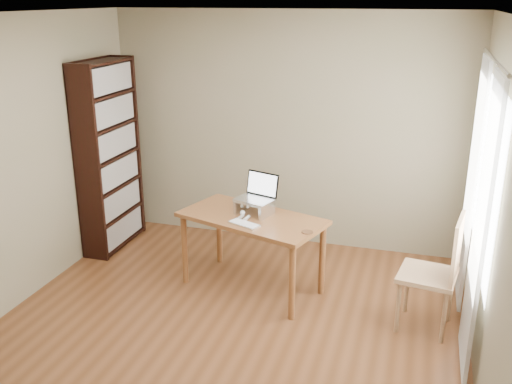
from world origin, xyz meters
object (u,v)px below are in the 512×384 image
bookshelf (109,156)px  cat (252,206)px  chair (439,269)px  keyboard (244,224)px  laptop (256,192)px  desk (252,226)px

bookshelf → cat: (1.79, -0.44, -0.23)m
chair → cat: bearing=177.2°
keyboard → chair: (1.71, -0.02, -0.19)m
laptop → keyboard: size_ratio=1.25×
laptop → cat: size_ratio=0.83×
desk → cat: cat is taller
bookshelf → desk: bearing=-17.0°
chair → laptop: bearing=176.0°
desk → cat: size_ratio=3.08×
bookshelf → chair: bearing=-12.7°
bookshelf → keyboard: bearing=-23.1°
laptop → keyboard: (-0.01, -0.36, -0.18)m
keyboard → laptop: bearing=111.5°
laptop → chair: laptop is taller
bookshelf → desk: (1.82, -0.56, -0.40)m
laptop → keyboard: laptop is taller
laptop → keyboard: 0.41m
bookshelf → keyboard: 2.00m
bookshelf → chair: size_ratio=2.01×
bookshelf → desk: 1.95m
keyboard → chair: chair is taller
bookshelf → keyboard: bookshelf is taller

